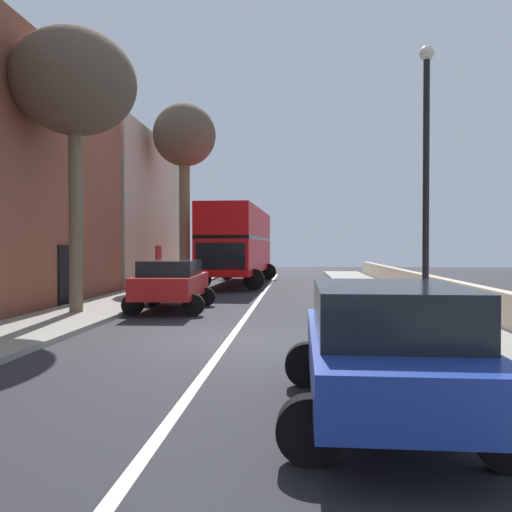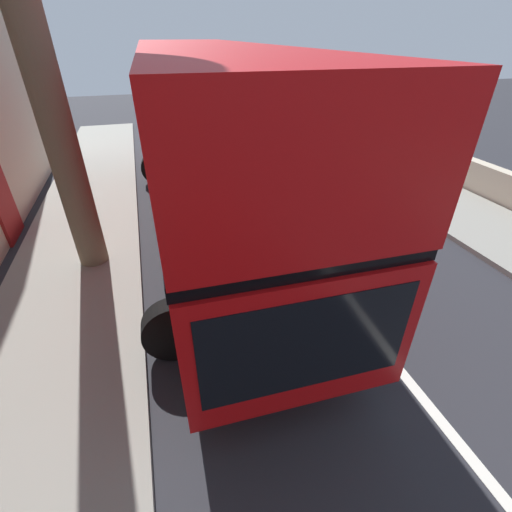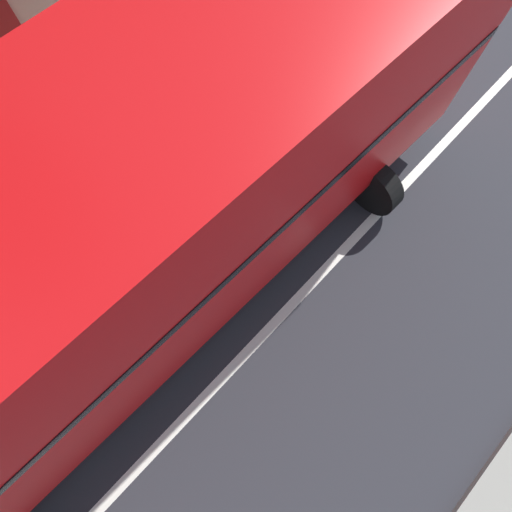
# 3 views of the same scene
# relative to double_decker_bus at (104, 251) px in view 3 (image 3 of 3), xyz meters

# --- Properties ---
(double_decker_bus) EXTENTS (3.80, 11.47, 4.06)m
(double_decker_bus) POSITION_rel_double_decker_bus_xyz_m (0.00, 0.00, 0.00)
(double_decker_bus) COLOR red
(double_decker_bus) RESTS_ON ground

